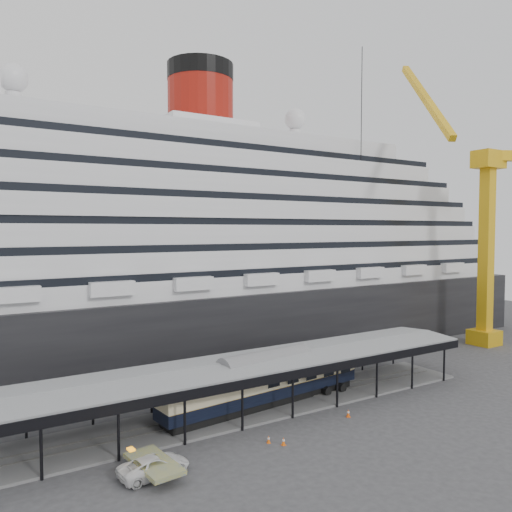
{
  "coord_description": "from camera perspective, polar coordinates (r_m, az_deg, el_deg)",
  "views": [
    {
      "loc": [
        -25.87,
        -38.24,
        18.62
      ],
      "look_at": [
        3.04,
        8.0,
        15.76
      ],
      "focal_mm": 35.0,
      "sensor_mm": 36.0,
      "label": 1
    }
  ],
  "objects": [
    {
      "name": "platform_canopy",
      "position": [
        52.95,
        -1.11,
        -14.88
      ],
      "size": [
        56.0,
        9.18,
        5.3
      ],
      "color": "slate",
      "rests_on": "ground"
    },
    {
      "name": "pullman_carriage",
      "position": [
        53.98,
        1.1,
        -13.94
      ],
      "size": [
        24.59,
        5.55,
        23.96
      ],
      "rotation": [
        0.0,
        0.0,
        0.1
      ],
      "color": "black",
      "rests_on": "ground"
    },
    {
      "name": "traffic_cone_left",
      "position": [
        46.42,
        1.45,
        -20.21
      ],
      "size": [
        0.44,
        0.44,
        0.65
      ],
      "rotation": [
        0.0,
        0.0,
        -0.4
      ],
      "color": "orange",
      "rests_on": "ground"
    },
    {
      "name": "port_truck",
      "position": [
        41.67,
        -11.58,
        -22.44
      ],
      "size": [
        5.66,
        3.04,
        1.51
      ],
      "primitive_type": "imported",
      "rotation": [
        0.0,
        0.0,
        1.67
      ],
      "color": "silver",
      "rests_on": "ground"
    },
    {
      "name": "cruise_ship",
      "position": [
        74.87,
        -11.78,
        2.73
      ],
      "size": [
        130.0,
        30.0,
        43.9
      ],
      "color": "black",
      "rests_on": "ground"
    },
    {
      "name": "traffic_cone_mid",
      "position": [
        46.04,
        3.17,
        -20.37
      ],
      "size": [
        0.4,
        0.4,
        0.71
      ],
      "rotation": [
        0.0,
        0.0,
        0.12
      ],
      "color": "#F05E0D",
      "rests_on": "ground"
    },
    {
      "name": "traffic_cone_right",
      "position": [
        52.82,
        10.5,
        -17.23
      ],
      "size": [
        0.53,
        0.53,
        0.79
      ],
      "rotation": [
        0.0,
        0.0,
        -0.38
      ],
      "color": "#E9530C",
      "rests_on": "ground"
    },
    {
      "name": "ground",
      "position": [
        49.78,
        2.02,
        -18.96
      ],
      "size": [
        200.0,
        200.0,
        0.0
      ],
      "primitive_type": "plane",
      "color": "#363638",
      "rests_on": "ground"
    },
    {
      "name": "crane_yellow",
      "position": [
        87.75,
        24.26,
        3.61
      ],
      "size": [
        23.83,
        18.78,
        47.6
      ],
      "color": "gold",
      "rests_on": "ground"
    }
  ]
}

